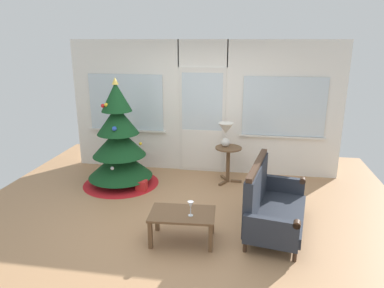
% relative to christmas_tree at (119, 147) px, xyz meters
% --- Properties ---
extents(ground_plane, '(6.76, 6.76, 0.00)m').
position_rel_christmas_tree_xyz_m(ground_plane, '(1.37, -1.14, -0.69)').
color(ground_plane, '#AD7F56').
extents(back_wall_with_door, '(5.20, 0.14, 2.55)m').
position_rel_christmas_tree_xyz_m(back_wall_with_door, '(1.37, 0.94, 0.59)').
color(back_wall_with_door, white).
rests_on(back_wall_with_door, ground).
extents(christmas_tree, '(1.37, 1.37, 1.93)m').
position_rel_christmas_tree_xyz_m(christmas_tree, '(0.00, 0.00, 0.00)').
color(christmas_tree, '#4C331E').
rests_on(christmas_tree, ground).
extents(settee_sofa, '(0.93, 1.57, 0.96)m').
position_rel_christmas_tree_xyz_m(settee_sofa, '(2.60, -1.19, -0.32)').
color(settee_sofa, '#3D281C').
rests_on(settee_sofa, ground).
extents(side_table, '(0.50, 0.48, 0.67)m').
position_rel_christmas_tree_xyz_m(side_table, '(1.93, 0.40, -0.21)').
color(side_table, brown).
rests_on(side_table, ground).
extents(table_lamp, '(0.28, 0.28, 0.44)m').
position_rel_christmas_tree_xyz_m(table_lamp, '(1.87, 0.44, 0.26)').
color(table_lamp, silver).
rests_on(table_lamp, side_table).
extents(coffee_table, '(0.87, 0.57, 0.40)m').
position_rel_christmas_tree_xyz_m(coffee_table, '(1.48, -1.70, -0.35)').
color(coffee_table, brown).
rests_on(coffee_table, ground).
extents(wine_glass, '(0.08, 0.08, 0.20)m').
position_rel_christmas_tree_xyz_m(wine_glass, '(1.59, -1.75, -0.15)').
color(wine_glass, silver).
rests_on(wine_glass, coffee_table).
extents(gift_box, '(0.18, 0.16, 0.18)m').
position_rel_christmas_tree_xyz_m(gift_box, '(0.47, -0.25, -0.60)').
color(gift_box, red).
rests_on(gift_box, ground).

